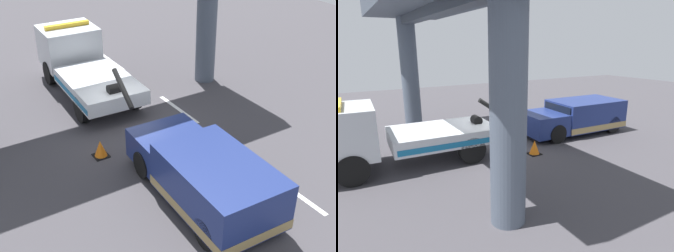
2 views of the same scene
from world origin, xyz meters
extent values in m
cube|color=#423F44|center=(0.00, 0.00, -0.05)|extent=(60.00, 40.00, 0.10)
cube|color=silver|center=(-6.00, -2.41, 0.00)|extent=(2.60, 0.16, 0.01)
cube|color=silver|center=(0.00, -2.41, 0.00)|extent=(2.60, 0.16, 0.01)
cube|color=silver|center=(1.82, 0.04, 0.93)|extent=(3.93, 2.54, 0.55)
cube|color=silver|center=(5.14, -0.08, 1.48)|extent=(2.13, 2.38, 1.65)
cube|color=#196B9E|center=(1.86, 1.25, 0.84)|extent=(3.65, 0.16, 0.20)
cylinder|color=black|center=(-0.37, 0.13, 1.66)|extent=(1.42, 0.23, 1.07)
cylinder|color=black|center=(0.43, 0.09, 1.32)|extent=(0.38, 0.46, 0.36)
cylinder|color=black|center=(4.98, 0.97, 0.50)|extent=(1.01, 0.36, 1.00)
cylinder|color=black|center=(4.91, -1.11, 0.50)|extent=(1.01, 0.36, 1.00)
cylinder|color=black|center=(1.09, 1.11, 0.50)|extent=(1.01, 0.36, 1.00)
cylinder|color=black|center=(1.01, -0.97, 0.50)|extent=(1.01, 0.36, 1.00)
cube|color=navy|center=(-5.57, 0.02, 0.91)|extent=(3.54, 2.33, 1.35)
cube|color=navy|center=(-2.98, -0.07, 0.71)|extent=(1.81, 2.18, 0.95)
cube|color=black|center=(-3.82, -0.04, 1.20)|extent=(0.13, 1.94, 0.59)
cube|color=#9E8451|center=(-5.57, 0.02, 0.41)|extent=(3.56, 2.34, 0.28)
cylinder|color=black|center=(-3.09, 0.89, 0.42)|extent=(0.85, 0.31, 0.84)
cylinder|color=black|center=(-3.16, -1.03, 0.42)|extent=(0.85, 0.31, 0.84)
cylinder|color=black|center=(-6.48, 1.02, 0.42)|extent=(0.85, 0.31, 0.84)
cylinder|color=black|center=(-6.55, -0.90, 0.42)|extent=(0.85, 0.31, 0.84)
cylinder|color=#4C5666|center=(1.81, 4.95, 2.76)|extent=(0.85, 0.85, 5.53)
cylinder|color=#4C5666|center=(1.81, -4.95, 2.76)|extent=(0.85, 0.85, 5.53)
cube|color=#353C47|center=(1.81, 0.00, 5.35)|extent=(0.50, 11.51, 0.36)
cone|color=orange|center=(-1.40, 1.54, 0.29)|extent=(0.43, 0.43, 0.57)
cube|color=black|center=(-1.40, 1.54, 0.01)|extent=(0.48, 0.48, 0.03)
camera|label=1|loc=(-12.96, 6.21, 8.14)|focal=48.25mm
camera|label=2|loc=(5.00, 10.39, 4.17)|focal=31.01mm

